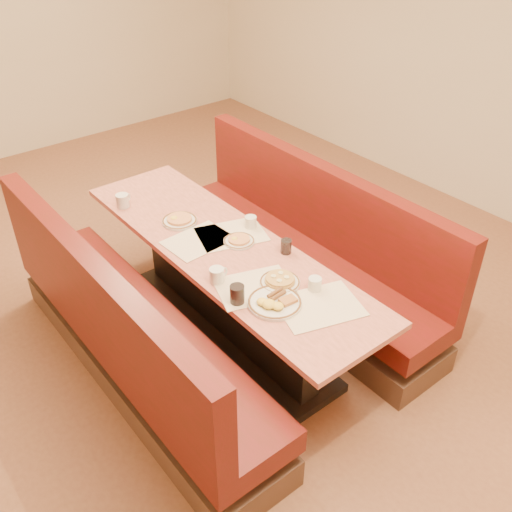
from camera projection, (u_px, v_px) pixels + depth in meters
ground at (227, 332)px, 4.11m from camera, size 8.00×8.00×0.00m
room_envelope at (216, 60)px, 3.02m from camera, size 6.04×8.04×2.82m
diner_table at (225, 291)px, 3.90m from camera, size 0.70×2.50×0.75m
booth_left at (130, 339)px, 3.53m from camera, size 0.55×2.50×1.05m
booth_right at (304, 255)px, 4.28m from camera, size 0.55×2.50×1.05m
placemat_near_left at (254, 287)px, 3.32m from camera, size 0.51×0.45×0.00m
placemat_near_right at (319, 306)px, 3.18m from camera, size 0.53×0.46×0.00m
placemat_far_left at (198, 241)px, 3.73m from camera, size 0.44×0.34×0.00m
placemat_far_right at (231, 234)px, 3.79m from camera, size 0.52×0.45×0.00m
pancake_plate at (280, 281)px, 3.34m from camera, size 0.24×0.24×0.05m
eggs_plate at (275, 302)px, 3.18m from camera, size 0.31×0.31×0.06m
extra_plate_mid at (239, 241)px, 3.71m from camera, size 0.20×0.20×0.04m
extra_plate_far at (179, 220)px, 3.92m from camera, size 0.24×0.24×0.05m
coffee_mug_a at (315, 284)px, 3.28m from camera, size 0.11×0.08×0.08m
coffee_mug_b at (217, 275)px, 3.34m from camera, size 0.12×0.09×0.09m
coffee_mug_c at (251, 222)px, 3.84m from camera, size 0.11×0.08×0.09m
coffee_mug_d at (123, 200)px, 4.08m from camera, size 0.13×0.09×0.10m
soda_tumbler_near at (237, 295)px, 3.18m from camera, size 0.08×0.08×0.11m
soda_tumbler_mid at (286, 246)px, 3.59m from camera, size 0.07×0.07×0.09m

